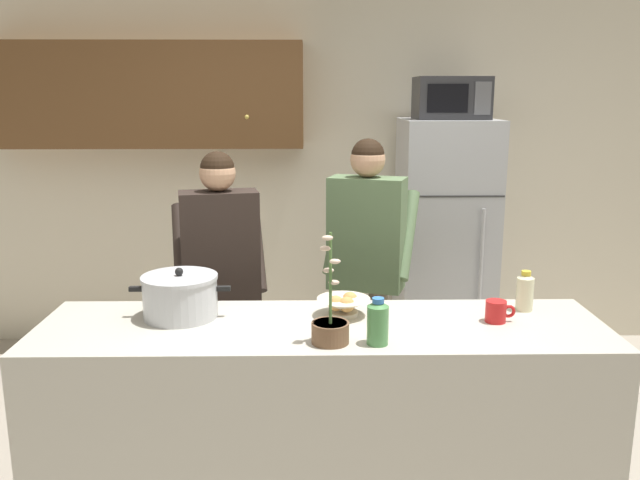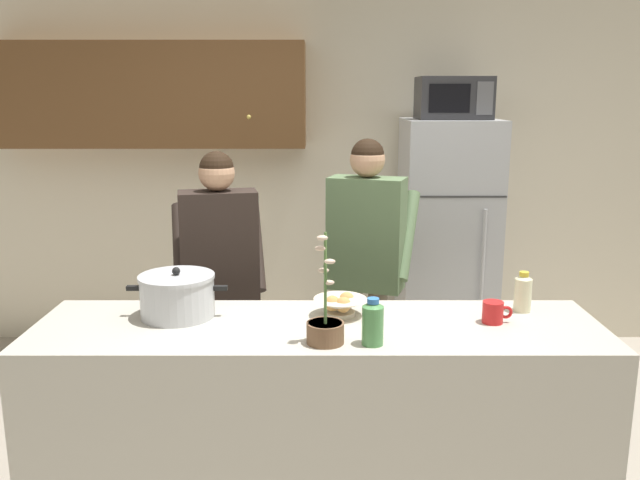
# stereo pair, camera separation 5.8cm
# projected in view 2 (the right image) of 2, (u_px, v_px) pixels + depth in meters

# --- Properties ---
(back_wall_unit) EXTENTS (6.00, 0.48, 2.60)m
(back_wall_unit) POSITION_uv_depth(u_px,v_px,m) (284.00, 156.00, 4.90)
(back_wall_unit) COLOR beige
(back_wall_unit) RESTS_ON ground
(kitchen_island) EXTENTS (2.45, 0.68, 0.92)m
(kitchen_island) POSITION_uv_depth(u_px,v_px,m) (320.00, 422.00, 2.92)
(kitchen_island) COLOR #BCB7A8
(kitchen_island) RESTS_ON ground
(refrigerator) EXTENTS (0.64, 0.68, 1.72)m
(refrigerator) POSITION_uv_depth(u_px,v_px,m) (448.00, 243.00, 4.64)
(refrigerator) COLOR #B7BABF
(refrigerator) RESTS_ON ground
(microwave) EXTENTS (0.48, 0.37, 0.28)m
(microwave) POSITION_uv_depth(u_px,v_px,m) (455.00, 98.00, 4.40)
(microwave) COLOR #2D2D30
(microwave) RESTS_ON refrigerator
(person_near_pot) EXTENTS (0.55, 0.48, 1.60)m
(person_near_pot) POSITION_uv_depth(u_px,v_px,m) (221.00, 265.00, 3.50)
(person_near_pot) COLOR #33384C
(person_near_pot) RESTS_ON ground
(person_by_sink) EXTENTS (0.59, 0.53, 1.65)m
(person_by_sink) POSITION_uv_depth(u_px,v_px,m) (368.00, 249.00, 3.71)
(person_by_sink) COLOR #726656
(person_by_sink) RESTS_ON ground
(cooking_pot) EXTENTS (0.45, 0.34, 0.23)m
(cooking_pot) POSITION_uv_depth(u_px,v_px,m) (179.00, 295.00, 2.91)
(cooking_pot) COLOR silver
(cooking_pot) RESTS_ON kitchen_island
(coffee_mug) EXTENTS (0.13, 0.09, 0.10)m
(coffee_mug) POSITION_uv_depth(u_px,v_px,m) (495.00, 312.00, 2.83)
(coffee_mug) COLOR red
(coffee_mug) RESTS_ON kitchen_island
(bread_bowl) EXTENTS (0.24, 0.24, 0.10)m
(bread_bowl) POSITION_uv_depth(u_px,v_px,m) (342.00, 305.00, 2.92)
(bread_bowl) COLOR beige
(bread_bowl) RESTS_ON kitchen_island
(bottle_near_edge) EXTENTS (0.08, 0.08, 0.19)m
(bottle_near_edge) POSITION_uv_depth(u_px,v_px,m) (525.00, 292.00, 2.97)
(bottle_near_edge) COLOR beige
(bottle_near_edge) RESTS_ON kitchen_island
(bottle_mid_counter) EXTENTS (0.09, 0.09, 0.19)m
(bottle_mid_counter) POSITION_uv_depth(u_px,v_px,m) (374.00, 322.00, 2.58)
(bottle_mid_counter) COLOR #4C8C4C
(bottle_mid_counter) RESTS_ON kitchen_island
(potted_orchid) EXTENTS (0.15, 0.15, 0.45)m
(potted_orchid) POSITION_uv_depth(u_px,v_px,m) (327.00, 327.00, 2.60)
(potted_orchid) COLOR brown
(potted_orchid) RESTS_ON kitchen_island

